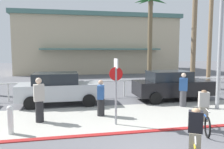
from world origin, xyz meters
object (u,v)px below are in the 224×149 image
(car_silver_1, at_px, (59,88))
(pedestrian_1, at_px, (39,102))
(cyclist_blue_1, at_px, (204,112))
(car_black_2, at_px, (172,85))
(pedestrian_0, at_px, (101,100))
(bollard_2, at_px, (10,120))
(cyclist_yellow_0, at_px, (195,139))
(pedestrian_2, at_px, (183,91))
(streetlight_curb, at_px, (224,20))
(stop_sign_bike_lane, at_px, (116,82))
(palm_tree_4, at_px, (211,4))
(palm_tree_2, at_px, (150,22))

(car_silver_1, height_order, pedestrian_1, pedestrian_1)
(cyclist_blue_1, bearing_deg, car_black_2, 76.26)
(pedestrian_0, bearing_deg, bollard_2, -155.21)
(cyclist_yellow_0, relative_size, pedestrian_2, 0.92)
(streetlight_curb, height_order, pedestrian_0, streetlight_curb)
(streetlight_curb, distance_m, cyclist_yellow_0, 7.24)
(streetlight_curb, height_order, car_silver_1, streetlight_curb)
(stop_sign_bike_lane, distance_m, car_silver_1, 4.58)
(car_black_2, xyz_separation_m, pedestrian_1, (-7.05, -2.81, -0.03))
(palm_tree_4, height_order, pedestrian_2, palm_tree_4)
(bollard_2, bearing_deg, palm_tree_4, 35.76)
(palm_tree_4, bearing_deg, cyclist_yellow_0, -125.14)
(cyclist_yellow_0, bearing_deg, streetlight_curb, 48.08)
(pedestrian_1, xyz_separation_m, pedestrian_2, (6.89, 1.21, -0.04))
(car_black_2, bearing_deg, bollard_2, -153.21)
(palm_tree_4, bearing_deg, pedestrian_1, -145.82)
(streetlight_curb, bearing_deg, pedestrian_2, 144.22)
(bollard_2, relative_size, cyclist_yellow_0, 0.63)
(cyclist_yellow_0, xyz_separation_m, pedestrian_1, (-4.09, 4.49, 0.14))
(streetlight_curb, xyz_separation_m, pedestrian_1, (-8.30, -0.20, -3.44))
(streetlight_curb, relative_size, car_silver_1, 1.70)
(car_black_2, height_order, cyclist_blue_1, car_black_2)
(palm_tree_4, height_order, car_black_2, palm_tree_4)
(bollard_2, height_order, cyclist_blue_1, cyclist_blue_1)
(cyclist_yellow_0, distance_m, cyclist_blue_1, 2.87)
(palm_tree_4, bearing_deg, bollard_2, -144.24)
(palm_tree_2, height_order, car_black_2, palm_tree_2)
(bollard_2, xyz_separation_m, palm_tree_2, (8.70, 9.68, 4.59))
(streetlight_curb, relative_size, pedestrian_1, 4.18)
(bollard_2, bearing_deg, stop_sign_bike_lane, 3.82)
(stop_sign_bike_lane, height_order, pedestrian_0, stop_sign_bike_lane)
(pedestrian_0, bearing_deg, pedestrian_2, 10.75)
(stop_sign_bike_lane, distance_m, pedestrian_0, 1.66)
(palm_tree_2, distance_m, car_silver_1, 9.94)
(cyclist_yellow_0, bearing_deg, pedestrian_0, 107.77)
(streetlight_curb, relative_size, cyclist_blue_1, 4.35)
(palm_tree_2, xyz_separation_m, car_black_2, (-0.81, -5.70, -4.23))
(palm_tree_2, relative_size, palm_tree_4, 0.74)
(car_silver_1, bearing_deg, pedestrian_2, -16.37)
(car_silver_1, xyz_separation_m, cyclist_blue_1, (5.09, -5.21, -0.18))
(bollard_2, xyz_separation_m, palm_tree_4, (14.73, 10.61, 6.43))
(stop_sign_bike_lane, distance_m, pedestrian_1, 3.17)
(streetlight_curb, distance_m, pedestrian_1, 8.98)
(car_silver_1, relative_size, car_black_2, 1.00)
(cyclist_blue_1, bearing_deg, bollard_2, 171.33)
(palm_tree_2, distance_m, pedestrian_1, 12.34)
(car_silver_1, bearing_deg, cyclist_blue_1, -45.69)
(palm_tree_2, bearing_deg, streetlight_curb, -86.96)
(streetlight_curb, xyz_separation_m, pedestrian_0, (-5.77, 0.18, -3.55))
(palm_tree_2, height_order, car_silver_1, palm_tree_2)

